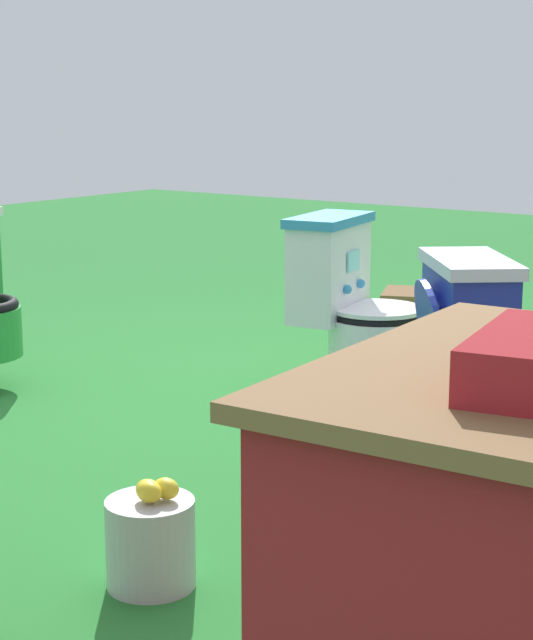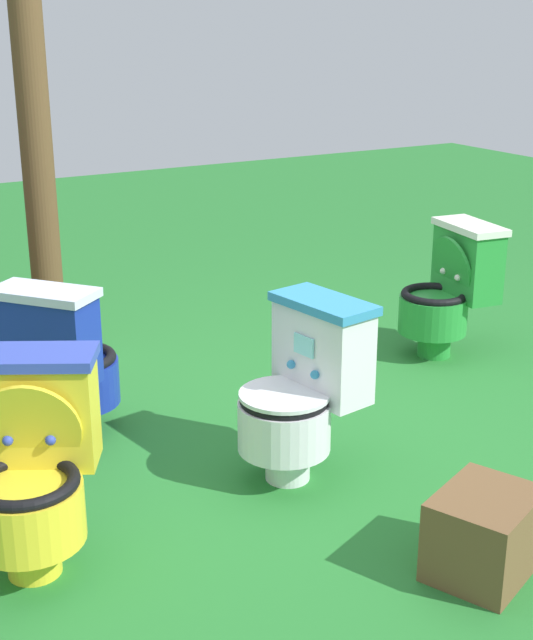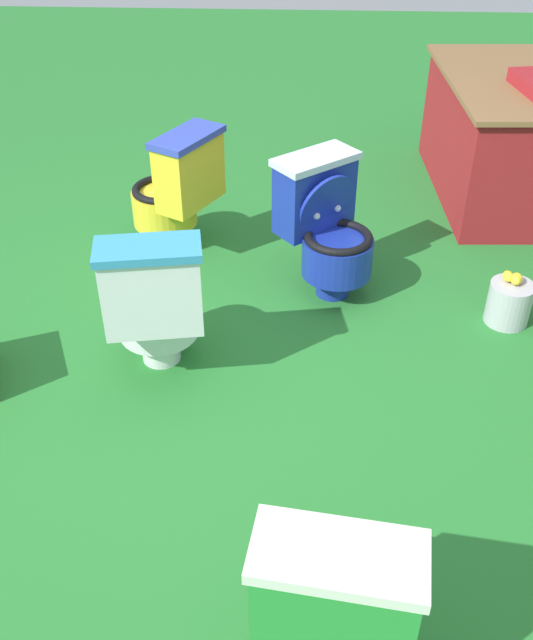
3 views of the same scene
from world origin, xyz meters
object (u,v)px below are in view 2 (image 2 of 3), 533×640
Objects in this scene: toilet_white at (302,390)px; lemon_bucket at (62,341)px; small_crate at (484,534)px; toilet_blue at (64,361)px; toilet_yellow at (31,463)px; toilet_green at (449,289)px; wooden_post at (35,135)px.

toilet_white is 1.77m from lemon_bucket.
toilet_white reaches higher than small_crate.
toilet_yellow is (-0.38, -0.85, 0.00)m from toilet_blue.
small_crate is (0.17, -0.89, -0.23)m from toilet_white.
toilet_yellow is 2.63× the size of lemon_bucket.
toilet_white is at bearing 100.68° from small_crate.
toilet_white reaches higher than lemon_bucket.
toilet_green is 1.00× the size of toilet_yellow.
small_crate is at bearing -76.41° from lemon_bucket.
wooden_post is (0.75, 2.29, 0.78)m from toilet_yellow.
toilet_blue is 1.00m from lemon_bucket.
toilet_green is 2.66m from toilet_yellow.
toilet_green is 1.00× the size of toilet_white.
toilet_yellow is at bearing 115.94° from toilet_green.
toilet_blue is 1.00× the size of toilet_yellow.
toilet_blue and toilet_white have the same top height.
toilet_yellow is 0.32× the size of wooden_post.
toilet_yellow is (-1.11, -0.08, 0.00)m from toilet_white.
small_crate is (-1.25, -1.64, -0.23)m from toilet_green.
toilet_yellow is at bearing 147.60° from small_crate.
wooden_post is (-1.78, 1.45, 0.78)m from toilet_green.
small_crate is at bearing 150.42° from toilet_green.
lemon_bucket is (-0.09, -0.52, -1.03)m from wooden_post.
lemon_bucket is at bearing 5.39° from toilet_white.
toilet_green reaches higher than small_crate.
wooden_post reaches higher than toilet_green.
toilet_green is at bearing -133.17° from toilet_yellow.
toilet_green is at bearing -26.55° from lemon_bucket.
toilet_blue is at bearing -106.17° from lemon_bucket.
small_crate is at bearing -80.31° from wooden_post.
toilet_white is 1.98× the size of small_crate.
toilet_blue is 1.68m from wooden_post.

